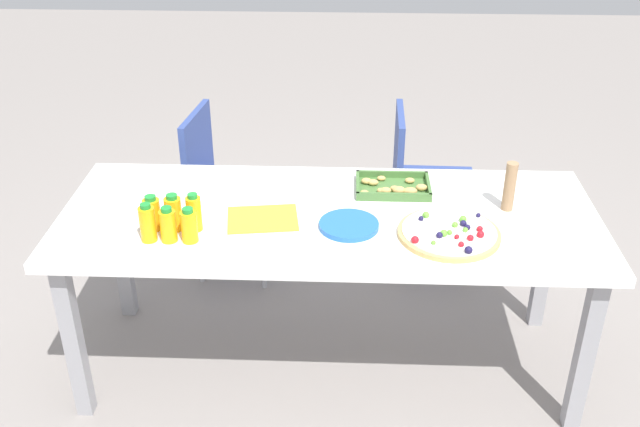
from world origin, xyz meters
TOP-DOWN VIEW (x-y plane):
  - ground_plane at (0.00, 0.00)m, footprint 12.00×12.00m
  - party_table at (0.00, 0.00)m, footprint 2.04×0.80m
  - chair_far_right at (0.43, 0.79)m, footprint 0.41×0.41m
  - chair_far_left at (-0.54, 0.73)m, footprint 0.45×0.45m
  - juice_bottle_0 at (-0.63, -0.22)m, footprint 0.06×0.06m
  - juice_bottle_1 at (-0.56, -0.22)m, footprint 0.06×0.06m
  - juice_bottle_2 at (-0.49, -0.22)m, footprint 0.06×0.06m
  - juice_bottle_3 at (-0.64, -0.14)m, footprint 0.06×0.06m
  - juice_bottle_4 at (-0.56, -0.14)m, footprint 0.06×0.06m
  - juice_bottle_5 at (-0.48, -0.14)m, footprint 0.05×0.05m
  - fruit_pizza at (0.44, -0.15)m, footprint 0.37×0.37m
  - snack_tray at (0.25, 0.20)m, footprint 0.29×0.21m
  - plate_stack at (0.08, -0.11)m, footprint 0.22×0.22m
  - napkin_stack at (-0.20, -0.26)m, footprint 0.15×0.15m
  - cardboard_tube at (0.68, 0.06)m, footprint 0.04×0.04m
  - paper_folder at (-0.25, -0.06)m, footprint 0.29×0.23m

SIDE VIEW (x-z plane):
  - ground_plane at x=0.00m, z-range 0.00..0.00m
  - chair_far_right at x=0.43m, z-range 0.09..0.92m
  - chair_far_left at x=-0.54m, z-range 0.09..0.92m
  - party_table at x=0.00m, z-range 0.30..1.03m
  - paper_folder at x=-0.25m, z-range 0.73..0.74m
  - napkin_stack at x=-0.20m, z-range 0.73..0.74m
  - plate_stack at x=0.08m, z-range 0.73..0.75m
  - fruit_pizza at x=0.44m, z-range 0.72..0.77m
  - snack_tray at x=0.25m, z-range 0.73..0.76m
  - juice_bottle_2 at x=-0.49m, z-range 0.73..0.86m
  - juice_bottle_1 at x=-0.56m, z-range 0.73..0.86m
  - juice_bottle_3 at x=-0.64m, z-range 0.73..0.86m
  - juice_bottle_4 at x=-0.56m, z-range 0.73..0.87m
  - juice_bottle_5 at x=-0.48m, z-range 0.73..0.87m
  - juice_bottle_0 at x=-0.63m, z-range 0.73..0.87m
  - cardboard_tube at x=0.68m, z-range 0.73..0.93m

